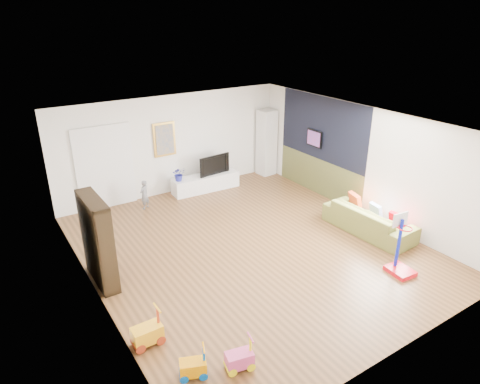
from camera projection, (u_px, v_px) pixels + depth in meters
floor at (250, 247)px, 9.28m from camera, size 6.50×7.50×0.00m
ceiling at (251, 125)px, 8.21m from camera, size 6.50×7.50×0.00m
wall_back at (173, 145)px, 11.63m from camera, size 6.50×0.00×2.70m
wall_front at (405, 278)px, 5.86m from camera, size 6.50×0.00×2.70m
wall_left at (90, 231)px, 7.11m from camera, size 0.00×7.50×2.70m
wall_right at (361, 161)px, 10.38m from camera, size 0.00×7.50×2.70m
navy_accent at (322, 129)px, 11.25m from camera, size 0.01×3.20×1.70m
olive_wainscot at (318, 176)px, 11.78m from camera, size 0.01×3.20×1.00m
doorway at (105, 169)px, 10.76m from camera, size 1.45×0.06×2.10m
painting_back at (164, 139)px, 11.40m from camera, size 0.62×0.06×0.92m
artwork_right at (314, 138)px, 11.49m from camera, size 0.04×0.56×0.46m
media_console at (206, 183)px, 12.10m from camera, size 1.95×0.57×0.45m
tall_cabinet at (266, 143)px, 13.02m from camera, size 0.50×0.50×2.00m
bookshelf at (98, 241)px, 7.80m from camera, size 0.32×1.17×1.70m
sofa at (369, 220)px, 9.78m from camera, size 0.92×2.17×0.62m
basketball_hoop at (404, 246)px, 8.12m from camera, size 0.47×0.55×1.23m
ride_on_yellow at (147, 328)px, 6.46m from camera, size 0.46×0.29×0.61m
ride_on_orange at (193, 362)px, 5.91m from camera, size 0.43×0.36×0.50m
ride_on_pink at (239, 354)px, 6.04m from camera, size 0.43×0.32×0.52m
child at (144, 195)px, 10.92m from camera, size 0.34×0.30×0.77m
tv at (213, 164)px, 12.04m from camera, size 0.98×0.22×0.56m
vase_plant at (179, 174)px, 11.55m from camera, size 0.43×0.40×0.39m
pillow_left at (397, 220)px, 9.36m from camera, size 0.11×0.35×0.35m
pillow_center at (376, 211)px, 9.79m from camera, size 0.16×0.36×0.35m
pillow_right at (355, 201)px, 10.28m from camera, size 0.21×0.42×0.41m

